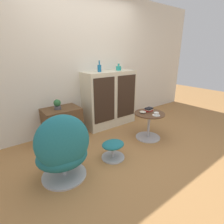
{
  "coord_description": "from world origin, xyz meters",
  "views": [
    {
      "loc": [
        -1.68,
        -1.72,
        1.51
      ],
      "look_at": [
        0.01,
        0.49,
        0.55
      ],
      "focal_mm": 28.0,
      "sensor_mm": 36.0,
      "label": 1
    }
  ],
  "objects_px": {
    "ottoman": "(113,147)",
    "coffee_table": "(149,124)",
    "vase_leftmost": "(99,68)",
    "teacup": "(156,114)",
    "potted_plant": "(57,104)",
    "tv_console": "(62,123)",
    "bowl": "(143,112)",
    "sideboard": "(110,99)",
    "book_stack": "(149,109)",
    "egg_chair": "(63,150)",
    "vase_inner_left": "(119,68)"
  },
  "relations": [
    {
      "from": "vase_inner_left",
      "to": "ottoman",
      "type": "bearing_deg",
      "value": -132.13
    },
    {
      "from": "vase_leftmost",
      "to": "ottoman",
      "type": "bearing_deg",
      "value": -114.93
    },
    {
      "from": "sideboard",
      "to": "ottoman",
      "type": "height_order",
      "value": "sideboard"
    },
    {
      "from": "egg_chair",
      "to": "vase_leftmost",
      "type": "xyz_separation_m",
      "value": [
        1.25,
        1.08,
        0.81
      ]
    },
    {
      "from": "ottoman",
      "to": "vase_leftmost",
      "type": "distance_m",
      "value": 1.58
    },
    {
      "from": "tv_console",
      "to": "egg_chair",
      "type": "height_order",
      "value": "egg_chair"
    },
    {
      "from": "ottoman",
      "to": "potted_plant",
      "type": "bearing_deg",
      "value": 109.75
    },
    {
      "from": "potted_plant",
      "to": "teacup",
      "type": "xyz_separation_m",
      "value": [
        1.3,
        -1.1,
        -0.15
      ]
    },
    {
      "from": "teacup",
      "to": "sideboard",
      "type": "bearing_deg",
      "value": 98.87
    },
    {
      "from": "vase_inner_left",
      "to": "coffee_table",
      "type": "bearing_deg",
      "value": -93.91
    },
    {
      "from": "tv_console",
      "to": "vase_inner_left",
      "type": "distance_m",
      "value": 1.59
    },
    {
      "from": "tv_console",
      "to": "coffee_table",
      "type": "distance_m",
      "value": 1.57
    },
    {
      "from": "sideboard",
      "to": "teacup",
      "type": "bearing_deg",
      "value": -81.13
    },
    {
      "from": "tv_console",
      "to": "ottoman",
      "type": "distance_m",
      "value": 1.13
    },
    {
      "from": "book_stack",
      "to": "bowl",
      "type": "xyz_separation_m",
      "value": [
        -0.16,
        -0.0,
        -0.01
      ]
    },
    {
      "from": "potted_plant",
      "to": "book_stack",
      "type": "bearing_deg",
      "value": -32.44
    },
    {
      "from": "coffee_table",
      "to": "potted_plant",
      "type": "height_order",
      "value": "potted_plant"
    },
    {
      "from": "vase_leftmost",
      "to": "teacup",
      "type": "height_order",
      "value": "vase_leftmost"
    },
    {
      "from": "vase_leftmost",
      "to": "teacup",
      "type": "xyz_separation_m",
      "value": [
        0.41,
        -1.11,
        -0.71
      ]
    },
    {
      "from": "potted_plant",
      "to": "book_stack",
      "type": "distance_m",
      "value": 1.63
    },
    {
      "from": "sideboard",
      "to": "book_stack",
      "type": "distance_m",
      "value": 0.91
    },
    {
      "from": "bowl",
      "to": "potted_plant",
      "type": "bearing_deg",
      "value": 144.11
    },
    {
      "from": "teacup",
      "to": "book_stack",
      "type": "xyz_separation_m",
      "value": [
        0.07,
        0.23,
        0.01
      ]
    },
    {
      "from": "teacup",
      "to": "book_stack",
      "type": "bearing_deg",
      "value": 73.04
    },
    {
      "from": "tv_console",
      "to": "vase_leftmost",
      "type": "height_order",
      "value": "vase_leftmost"
    },
    {
      "from": "bowl",
      "to": "sideboard",
      "type": "bearing_deg",
      "value": 95.35
    },
    {
      "from": "tv_console",
      "to": "coffee_table",
      "type": "relative_size",
      "value": 1.18
    },
    {
      "from": "teacup",
      "to": "bowl",
      "type": "relative_size",
      "value": 1.12
    },
    {
      "from": "book_stack",
      "to": "coffee_table",
      "type": "bearing_deg",
      "value": -129.43
    },
    {
      "from": "book_stack",
      "to": "vase_leftmost",
      "type": "bearing_deg",
      "value": 118.6
    },
    {
      "from": "coffee_table",
      "to": "vase_leftmost",
      "type": "height_order",
      "value": "vase_leftmost"
    },
    {
      "from": "sideboard",
      "to": "potted_plant",
      "type": "distance_m",
      "value": 1.13
    },
    {
      "from": "tv_console",
      "to": "coffee_table",
      "type": "height_order",
      "value": "tv_console"
    },
    {
      "from": "ottoman",
      "to": "vase_inner_left",
      "type": "bearing_deg",
      "value": 47.87
    },
    {
      "from": "egg_chair",
      "to": "bowl",
      "type": "height_order",
      "value": "egg_chair"
    },
    {
      "from": "ottoman",
      "to": "potted_plant",
      "type": "xyz_separation_m",
      "value": [
        -0.39,
        1.07,
        0.48
      ]
    },
    {
      "from": "tv_console",
      "to": "book_stack",
      "type": "height_order",
      "value": "tv_console"
    },
    {
      "from": "teacup",
      "to": "vase_leftmost",
      "type": "bearing_deg",
      "value": 110.24
    },
    {
      "from": "teacup",
      "to": "book_stack",
      "type": "relative_size",
      "value": 0.83
    },
    {
      "from": "tv_console",
      "to": "teacup",
      "type": "distance_m",
      "value": 1.67
    },
    {
      "from": "sideboard",
      "to": "vase_leftmost",
      "type": "relative_size",
      "value": 5.42
    },
    {
      "from": "egg_chair",
      "to": "ottoman",
      "type": "height_order",
      "value": "egg_chair"
    },
    {
      "from": "egg_chair",
      "to": "potted_plant",
      "type": "xyz_separation_m",
      "value": [
        0.37,
        1.07,
        0.24
      ]
    },
    {
      "from": "vase_inner_left",
      "to": "potted_plant",
      "type": "bearing_deg",
      "value": -179.66
    },
    {
      "from": "vase_leftmost",
      "to": "teacup",
      "type": "relative_size",
      "value": 1.6
    },
    {
      "from": "vase_inner_left",
      "to": "teacup",
      "type": "xyz_separation_m",
      "value": [
        -0.07,
        -1.11,
        -0.68
      ]
    },
    {
      "from": "vase_leftmost",
      "to": "coffee_table",
      "type": "bearing_deg",
      "value": -66.85
    },
    {
      "from": "tv_console",
      "to": "coffee_table",
      "type": "bearing_deg",
      "value": -37.37
    },
    {
      "from": "ottoman",
      "to": "vase_leftmost",
      "type": "relative_size",
      "value": 1.63
    },
    {
      "from": "ottoman",
      "to": "coffee_table",
      "type": "height_order",
      "value": "coffee_table"
    }
  ]
}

